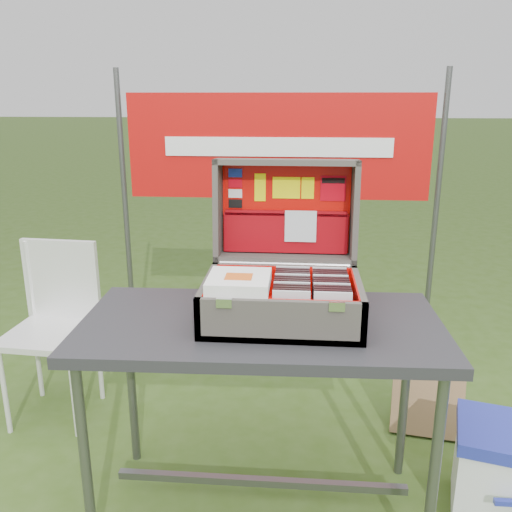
# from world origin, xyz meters

# --- Properties ---
(ground) EXTENTS (80.00, 80.00, 0.00)m
(ground) POSITION_xyz_m (0.00, 0.00, 0.00)
(ground) COLOR #355117
(ground) RESTS_ON ground
(table) EXTENTS (1.29, 0.67, 0.80)m
(table) POSITION_xyz_m (-0.00, -0.05, 0.40)
(table) COLOR #272729
(table) RESTS_ON ground
(table_top) EXTENTS (1.29, 0.67, 0.04)m
(table_top) POSITION_xyz_m (-0.00, -0.05, 0.78)
(table_top) COLOR #272729
(table_top) RESTS_ON ground
(table_leg_fl) EXTENTS (0.04, 0.04, 0.76)m
(table_leg_fl) POSITION_xyz_m (-0.58, -0.31, 0.38)
(table_leg_fl) COLOR #59595B
(table_leg_fl) RESTS_ON ground
(table_leg_fr) EXTENTS (0.04, 0.04, 0.76)m
(table_leg_fr) POSITION_xyz_m (0.57, -0.31, 0.38)
(table_leg_fr) COLOR #59595B
(table_leg_fr) RESTS_ON ground
(table_leg_bl) EXTENTS (0.04, 0.04, 0.76)m
(table_leg_bl) POSITION_xyz_m (-0.58, 0.21, 0.38)
(table_leg_bl) COLOR #59595B
(table_leg_bl) RESTS_ON ground
(table_leg_br) EXTENTS (0.04, 0.04, 0.76)m
(table_leg_br) POSITION_xyz_m (0.57, 0.21, 0.38)
(table_leg_br) COLOR #59595B
(table_leg_br) RESTS_ON ground
(table_brace) EXTENTS (1.12, 0.03, 0.03)m
(table_brace) POSITION_xyz_m (-0.00, -0.05, 0.12)
(table_brace) COLOR #59595B
(table_brace) RESTS_ON ground
(suitcase) EXTENTS (0.55, 0.55, 0.53)m
(suitcase) POSITION_xyz_m (0.07, 0.02, 1.06)
(suitcase) COLOR #504B42
(suitcase) RESTS_ON table
(suitcase_base_bottom) EXTENTS (0.55, 0.39, 0.02)m
(suitcase_base_bottom) POSITION_xyz_m (0.07, -0.04, 0.81)
(suitcase_base_bottom) COLOR #504B42
(suitcase_base_bottom) RESTS_ON table_top
(suitcase_base_wall_front) EXTENTS (0.55, 0.02, 0.15)m
(suitcase_base_wall_front) POSITION_xyz_m (0.07, -0.22, 0.87)
(suitcase_base_wall_front) COLOR #504B42
(suitcase_base_wall_front) RESTS_ON table_top
(suitcase_base_wall_back) EXTENTS (0.55, 0.02, 0.15)m
(suitcase_base_wall_back) POSITION_xyz_m (0.07, 0.15, 0.87)
(suitcase_base_wall_back) COLOR #504B42
(suitcase_base_wall_back) RESTS_ON table_top
(suitcase_base_wall_left) EXTENTS (0.02, 0.39, 0.15)m
(suitcase_base_wall_left) POSITION_xyz_m (-0.19, -0.04, 0.87)
(suitcase_base_wall_left) COLOR #504B42
(suitcase_base_wall_left) RESTS_ON table_top
(suitcase_base_wall_right) EXTENTS (0.02, 0.39, 0.15)m
(suitcase_base_wall_right) POSITION_xyz_m (0.33, -0.04, 0.87)
(suitcase_base_wall_right) COLOR #504B42
(suitcase_base_wall_right) RESTS_ON table_top
(suitcase_liner_floor) EXTENTS (0.51, 0.35, 0.01)m
(suitcase_liner_floor) POSITION_xyz_m (0.07, -0.04, 0.82)
(suitcase_liner_floor) COLOR #EC0B04
(suitcase_liner_floor) RESTS_ON suitcase_base_bottom
(suitcase_latch_left) EXTENTS (0.05, 0.01, 0.03)m
(suitcase_latch_left) POSITION_xyz_m (-0.11, -0.23, 0.93)
(suitcase_latch_left) COLOR silver
(suitcase_latch_left) RESTS_ON suitcase_base_wall_front
(suitcase_latch_right) EXTENTS (0.05, 0.01, 0.03)m
(suitcase_latch_right) POSITION_xyz_m (0.25, -0.23, 0.93)
(suitcase_latch_right) COLOR silver
(suitcase_latch_right) RESTS_ON suitcase_base_wall_front
(suitcase_hinge) EXTENTS (0.49, 0.02, 0.02)m
(suitcase_hinge) POSITION_xyz_m (0.07, 0.16, 0.94)
(suitcase_hinge) COLOR silver
(suitcase_hinge) RESTS_ON suitcase_base_wall_back
(suitcase_lid_back) EXTENTS (0.55, 0.05, 0.39)m
(suitcase_lid_back) POSITION_xyz_m (0.07, 0.31, 1.13)
(suitcase_lid_back) COLOR #504B42
(suitcase_lid_back) RESTS_ON suitcase_base_wall_back
(suitcase_lid_rim_far) EXTENTS (0.55, 0.15, 0.03)m
(suitcase_lid_rim_far) POSITION_xyz_m (0.07, 0.26, 1.32)
(suitcase_lid_rim_far) COLOR #504B42
(suitcase_lid_rim_far) RESTS_ON suitcase_lid_back
(suitcase_lid_rim_near) EXTENTS (0.55, 0.15, 0.03)m
(suitcase_lid_rim_near) POSITION_xyz_m (0.07, 0.23, 0.95)
(suitcase_lid_rim_near) COLOR #504B42
(suitcase_lid_rim_near) RESTS_ON suitcase_lid_back
(suitcase_lid_rim_left) EXTENTS (0.02, 0.18, 0.40)m
(suitcase_lid_rim_left) POSITION_xyz_m (-0.19, 0.25, 1.13)
(suitcase_lid_rim_left) COLOR #504B42
(suitcase_lid_rim_left) RESTS_ON suitcase_lid_back
(suitcase_lid_rim_right) EXTENTS (0.02, 0.18, 0.40)m
(suitcase_lid_rim_right) POSITION_xyz_m (0.33, 0.25, 1.13)
(suitcase_lid_rim_right) COLOR #504B42
(suitcase_lid_rim_right) RESTS_ON suitcase_lid_back
(suitcase_lid_liner) EXTENTS (0.50, 0.03, 0.34)m
(suitcase_lid_liner) POSITION_xyz_m (0.07, 0.29, 1.13)
(suitcase_lid_liner) COLOR #EC0B04
(suitcase_lid_liner) RESTS_ON suitcase_lid_back
(suitcase_liner_wall_front) EXTENTS (0.51, 0.01, 0.13)m
(suitcase_liner_wall_front) POSITION_xyz_m (0.07, -0.21, 0.88)
(suitcase_liner_wall_front) COLOR #EC0B04
(suitcase_liner_wall_front) RESTS_ON suitcase_base_bottom
(suitcase_liner_wall_back) EXTENTS (0.51, 0.01, 0.13)m
(suitcase_liner_wall_back) POSITION_xyz_m (0.07, 0.13, 0.88)
(suitcase_liner_wall_back) COLOR #EC0B04
(suitcase_liner_wall_back) RESTS_ON suitcase_base_bottom
(suitcase_liner_wall_left) EXTENTS (0.01, 0.35, 0.13)m
(suitcase_liner_wall_left) POSITION_xyz_m (-0.18, -0.04, 0.88)
(suitcase_liner_wall_left) COLOR #EC0B04
(suitcase_liner_wall_left) RESTS_ON suitcase_base_bottom
(suitcase_liner_wall_right) EXTENTS (0.01, 0.35, 0.13)m
(suitcase_liner_wall_right) POSITION_xyz_m (0.32, -0.04, 0.88)
(suitcase_liner_wall_right) COLOR #EC0B04
(suitcase_liner_wall_right) RESTS_ON suitcase_base_bottom
(suitcase_lid_pocket) EXTENTS (0.49, 0.04, 0.16)m
(suitcase_lid_pocket) POSITION_xyz_m (0.07, 0.27, 1.04)
(suitcase_lid_pocket) COLOR maroon
(suitcase_lid_pocket) RESTS_ON suitcase_lid_liner
(suitcase_pocket_edge) EXTENTS (0.48, 0.02, 0.02)m
(suitcase_pocket_edge) POSITION_xyz_m (0.07, 0.27, 1.12)
(suitcase_pocket_edge) COLOR maroon
(suitcase_pocket_edge) RESTS_ON suitcase_lid_pocket
(suitcase_pocket_cd) EXTENTS (0.12, 0.02, 0.12)m
(suitcase_pocket_cd) POSITION_xyz_m (0.13, 0.25, 1.07)
(suitcase_pocket_cd) COLOR silver
(suitcase_pocket_cd) RESTS_ON suitcase_lid_pocket
(lid_sticker_cc_a) EXTENTS (0.05, 0.01, 0.03)m
(lid_sticker_cc_a) POSITION_xyz_m (-0.13, 0.30, 1.27)
(lid_sticker_cc_a) COLOR #1933B2
(lid_sticker_cc_a) RESTS_ON suitcase_lid_liner
(lid_sticker_cc_b) EXTENTS (0.05, 0.01, 0.03)m
(lid_sticker_cc_b) POSITION_xyz_m (-0.13, 0.30, 1.23)
(lid_sticker_cc_b) COLOR #BC000F
(lid_sticker_cc_b) RESTS_ON suitcase_lid_liner
(lid_sticker_cc_c) EXTENTS (0.05, 0.01, 0.03)m
(lid_sticker_cc_c) POSITION_xyz_m (-0.13, 0.29, 1.19)
(lid_sticker_cc_c) COLOR white
(lid_sticker_cc_c) RESTS_ON suitcase_lid_liner
(lid_sticker_cc_d) EXTENTS (0.05, 0.01, 0.03)m
(lid_sticker_cc_d) POSITION_xyz_m (-0.13, 0.29, 1.15)
(lid_sticker_cc_d) COLOR black
(lid_sticker_cc_d) RESTS_ON suitcase_lid_liner
(lid_card_neon_tall) EXTENTS (0.04, 0.01, 0.11)m
(lid_card_neon_tall) POSITION_xyz_m (-0.03, 0.29, 1.21)
(lid_card_neon_tall) COLOR #E5DE04
(lid_card_neon_tall) RESTS_ON suitcase_lid_liner
(lid_card_neon_main) EXTENTS (0.11, 0.01, 0.08)m
(lid_card_neon_main) POSITION_xyz_m (0.07, 0.29, 1.21)
(lid_card_neon_main) COLOR #E5DE04
(lid_card_neon_main) RESTS_ON suitcase_lid_liner
(lid_card_neon_small) EXTENTS (0.05, 0.01, 0.08)m
(lid_card_neon_small) POSITION_xyz_m (0.15, 0.29, 1.21)
(lid_card_neon_small) COLOR #E5DE04
(lid_card_neon_small) RESTS_ON suitcase_lid_liner
(lid_sticker_band) EXTENTS (0.10, 0.01, 0.10)m
(lid_sticker_band) POSITION_xyz_m (0.25, 0.29, 1.21)
(lid_sticker_band) COLOR #BC000F
(lid_sticker_band) RESTS_ON suitcase_lid_liner
(lid_sticker_band_bar) EXTENTS (0.09, 0.00, 0.02)m
(lid_sticker_band_bar) POSITION_xyz_m (0.25, 0.30, 1.24)
(lid_sticker_band_bar) COLOR black
(lid_sticker_band_bar) RESTS_ON suitcase_lid_liner
(cd_left_0) EXTENTS (0.12, 0.01, 0.14)m
(cd_left_0) POSITION_xyz_m (0.10, -0.19, 0.89)
(cd_left_0) COLOR silver
(cd_left_0) RESTS_ON suitcase_liner_floor
(cd_left_1) EXTENTS (0.12, 0.01, 0.14)m
(cd_left_1) POSITION_xyz_m (0.10, -0.17, 0.89)
(cd_left_1) COLOR black
(cd_left_1) RESTS_ON suitcase_liner_floor
(cd_left_2) EXTENTS (0.12, 0.01, 0.14)m
(cd_left_2) POSITION_xyz_m (0.10, -0.14, 0.89)
(cd_left_2) COLOR black
(cd_left_2) RESTS_ON suitcase_liner_floor
(cd_left_3) EXTENTS (0.12, 0.01, 0.14)m
(cd_left_3) POSITION_xyz_m (0.10, -0.12, 0.89)
(cd_left_3) COLOR black
(cd_left_3) RESTS_ON suitcase_liner_floor
(cd_left_4) EXTENTS (0.12, 0.01, 0.14)m
(cd_left_4) POSITION_xyz_m (0.10, -0.10, 0.89)
(cd_left_4) COLOR silver
(cd_left_4) RESTS_ON suitcase_liner_floor
(cd_left_5) EXTENTS (0.12, 0.01, 0.14)m
(cd_left_5) POSITION_xyz_m (0.10, -0.08, 0.89)
(cd_left_5) COLOR black
(cd_left_5) RESTS_ON suitcase_liner_floor
(cd_left_6) EXTENTS (0.12, 0.01, 0.14)m
(cd_left_6) POSITION_xyz_m (0.10, -0.06, 0.89)
(cd_left_6) COLOR black
(cd_left_6) RESTS_ON suitcase_liner_floor
(cd_left_7) EXTENTS (0.12, 0.01, 0.14)m
(cd_left_7) POSITION_xyz_m (0.10, -0.04, 0.89)
(cd_left_7) COLOR black
(cd_left_7) RESTS_ON suitcase_liner_floor
(cd_left_8) EXTENTS (0.12, 0.01, 0.14)m
(cd_left_8) POSITION_xyz_m (0.10, -0.02, 0.89)
(cd_left_8) COLOR silver
(cd_left_8) RESTS_ON suitcase_liner_floor
(cd_left_9) EXTENTS (0.12, 0.01, 0.14)m
(cd_left_9) POSITION_xyz_m (0.10, 0.01, 0.89)
(cd_left_9) COLOR black
(cd_left_9) RESTS_ON suitcase_liner_floor
(cd_left_10) EXTENTS (0.12, 0.01, 0.14)m
(cd_left_10) POSITION_xyz_m (0.10, 0.03, 0.89)
(cd_left_10) COLOR black
(cd_left_10) RESTS_ON suitcase_liner_floor
(cd_left_11) EXTENTS (0.12, 0.01, 0.14)m
(cd_left_11) POSITION_xyz_m (0.10, 0.05, 0.89)
(cd_left_11) COLOR black
(cd_left_11) RESTS_ON suitcase_liner_floor
(cd_left_12) EXTENTS (0.12, 0.01, 0.14)m
(cd_left_12) POSITION_xyz_m (0.10, 0.07, 0.89)
(cd_left_12) COLOR silver
(cd_left_12) RESTS_ON suitcase_liner_floor
(cd_right_0) EXTENTS (0.12, 0.01, 0.14)m
(cd_right_0) POSITION_xyz_m (0.24, -0.19, 0.89)
(cd_right_0) COLOR silver
(cd_right_0) RESTS_ON suitcase_liner_floor
(cd_right_1) EXTENTS (0.12, 0.01, 0.14)m
(cd_right_1) POSITION_xyz_m (0.24, -0.17, 0.89)
(cd_right_1) COLOR black
(cd_right_1) RESTS_ON suitcase_liner_floor
(cd_right_2) EXTENTS (0.12, 0.01, 0.14)m
(cd_right_2) POSITION_xyz_m (0.24, -0.14, 0.89)
(cd_right_2) COLOR black
(cd_right_2) RESTS_ON suitcase_liner_floor
(cd_right_3) EXTENTS (0.12, 0.01, 0.14)m
(cd_right_3) POSITION_xyz_m (0.24, -0.12, 0.89)
(cd_right_3) COLOR black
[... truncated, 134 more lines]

